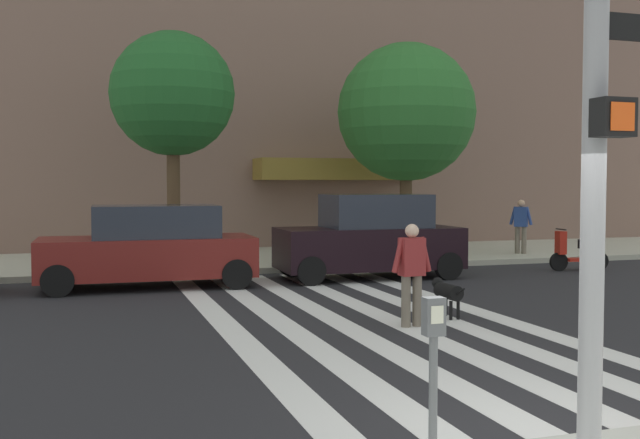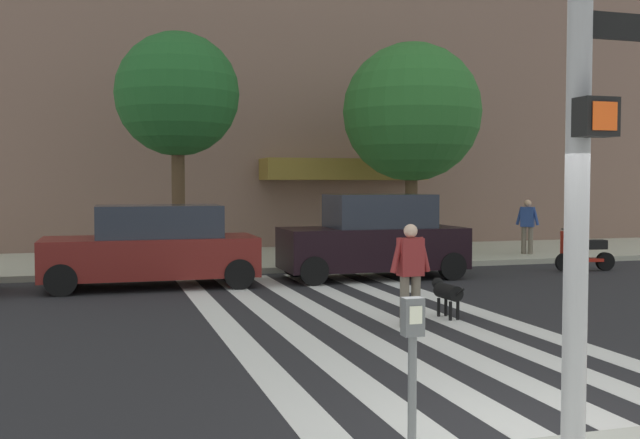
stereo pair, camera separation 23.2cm
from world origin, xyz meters
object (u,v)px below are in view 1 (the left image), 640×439
object	(u,v)px
parking_meter_curbside	(433,368)
parked_car_third_in_line	(371,238)
parked_car_behind_first	(150,247)
pedestrian_dog_walker	(412,269)
traffic_light_pole	(602,13)
street_tree_nearest	(173,95)
street_tree_middle	(406,113)
pedestrian_bystander	(521,223)
dog_on_leash	(447,292)
parked_scooter	(579,252)

from	to	relation	value
parking_meter_curbside	parked_car_third_in_line	xyz separation A→B (m)	(4.30, 11.97, -0.06)
parked_car_behind_first	pedestrian_dog_walker	xyz separation A→B (m)	(3.58, -5.83, 0.04)
pedestrian_dog_walker	traffic_light_pole	bearing A→B (deg)	-102.08
parking_meter_curbside	street_tree_nearest	size ratio (longest dim) A/B	0.22
street_tree_nearest	street_tree_middle	bearing A→B (deg)	5.17
street_tree_nearest	pedestrian_bystander	distance (m)	10.98
parked_car_third_in_line	street_tree_middle	bearing A→B (deg)	54.75
parking_meter_curbside	traffic_light_pole	bearing A→B (deg)	3.86
pedestrian_dog_walker	dog_on_leash	world-z (taller)	pedestrian_dog_walker
parking_meter_curbside	street_tree_middle	bearing A→B (deg)	66.25
traffic_light_pole	pedestrian_bystander	world-z (taller)	traffic_light_pole
parked_car_third_in_line	street_tree_middle	distance (m)	5.60
parked_car_third_in_line	street_tree_nearest	bearing A→B (deg)	145.21
street_tree_nearest	parked_car_third_in_line	bearing A→B (deg)	-34.79
parked_car_behind_first	parked_scooter	size ratio (longest dim) A/B	2.83
street_tree_middle	parked_scooter	bearing A→B (deg)	-50.25
parking_meter_curbside	parked_car_behind_first	xyz separation A→B (m)	(-0.90, 11.97, -0.14)
pedestrian_dog_walker	parked_car_behind_first	bearing A→B (deg)	121.60
dog_on_leash	parked_scooter	bearing A→B (deg)	37.87
traffic_light_pole	parked_car_behind_first	xyz separation A→B (m)	(-2.29, 11.88, -2.64)
street_tree_nearest	parked_car_behind_first	bearing A→B (deg)	-106.15
parked_car_behind_first	street_tree_nearest	xyz separation A→B (m)	(0.87, 3.01, 3.68)
pedestrian_dog_walker	parked_scooter	bearing A→B (deg)	37.16
parking_meter_curbside	pedestrian_dog_walker	world-z (taller)	pedestrian_dog_walker
parked_car_behind_first	street_tree_nearest	distance (m)	4.83
parked_scooter	pedestrian_bystander	size ratio (longest dim) A/B	1.00
street_tree_middle	pedestrian_dog_walker	world-z (taller)	street_tree_middle
street_tree_middle	parking_meter_curbside	bearing A→B (deg)	-113.75
pedestrian_dog_walker	pedestrian_bystander	size ratio (longest dim) A/B	1.00
traffic_light_pole	parked_car_behind_first	size ratio (longest dim) A/B	1.25
parked_scooter	dog_on_leash	world-z (taller)	parked_scooter
traffic_light_pole	parked_car_third_in_line	xyz separation A→B (m)	(2.91, 11.88, -2.56)
parking_meter_curbside	pedestrian_bystander	size ratio (longest dim) A/B	0.83
parked_car_third_in_line	pedestrian_bystander	xyz separation A→B (m)	(6.09, 2.96, 0.11)
street_tree_nearest	parking_meter_curbside	bearing A→B (deg)	-89.90
street_tree_nearest	pedestrian_bystander	world-z (taller)	street_tree_nearest
parked_scooter	dog_on_leash	size ratio (longest dim) A/B	1.70
dog_on_leash	parked_car_third_in_line	bearing A→B (deg)	82.46
dog_on_leash	street_tree_nearest	bearing A→B (deg)	113.72
street_tree_nearest	pedestrian_bystander	size ratio (longest dim) A/B	3.70
parking_meter_curbside	street_tree_nearest	world-z (taller)	street_tree_nearest
traffic_light_pole	parked_scooter	distance (m)	14.85
street_tree_middle	pedestrian_bystander	size ratio (longest dim) A/B	3.83
traffic_light_pole	pedestrian_bystander	size ratio (longest dim) A/B	3.54
parked_car_behind_first	street_tree_middle	bearing A→B (deg)	25.06
dog_on_leash	pedestrian_bystander	distance (m)	10.67
parked_scooter	street_tree_middle	bearing A→B (deg)	129.75
parked_scooter	street_tree_middle	world-z (taller)	street_tree_middle
dog_on_leash	street_tree_middle	bearing A→B (deg)	69.85
parking_meter_curbside	parked_car_third_in_line	distance (m)	12.72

